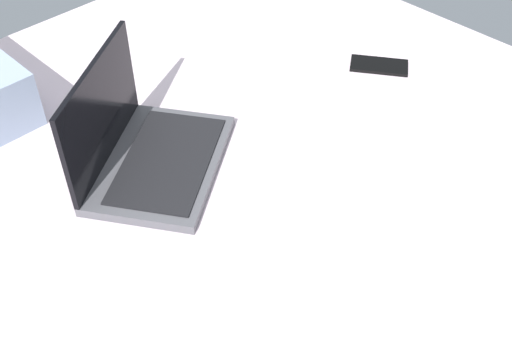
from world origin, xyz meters
The scene contains 3 objects.
bed_mattress centered at (0.00, 0.00, 9.00)cm, with size 180.00×140.00×18.00cm, color silver.
laptop centered at (-4.55, 3.69, 22.41)cm, with size 40.22×37.47×23.00cm.
cell_phone centered at (57.98, -7.90, 18.40)cm, with size 6.80×14.00×0.80cm, color black.
Camera 1 is at (-55.48, -79.20, 104.56)cm, focal length 44.00 mm.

